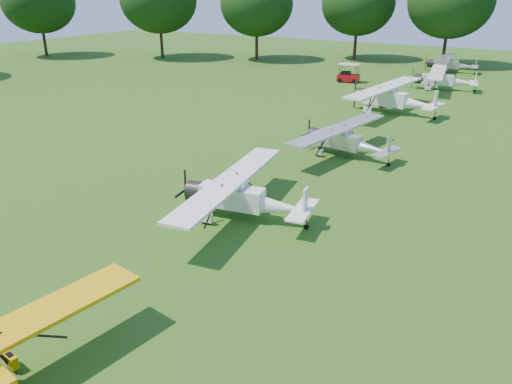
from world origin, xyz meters
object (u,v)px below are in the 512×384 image
aircraft_4 (346,139)px  aircraft_5 (392,97)px  golf_cart (348,76)px  aircraft_6 (443,78)px  aircraft_7 (450,63)px  aircraft_3 (241,195)px

aircraft_4 → aircraft_5: 13.03m
aircraft_5 → golf_cart: bearing=132.4°
aircraft_5 → aircraft_6: size_ratio=1.17×
aircraft_7 → golf_cart: bearing=-129.3°
golf_cart → aircraft_6: bearing=-4.5°
aircraft_5 → golf_cart: 14.95m
aircraft_3 → golf_cart: bearing=94.4°
aircraft_3 → golf_cart: golf_cart is taller
aircraft_3 → aircraft_5: bearing=81.2°
aircraft_5 → golf_cart: (-8.64, 12.19, -0.73)m
aircraft_5 → aircraft_3: bearing=-82.5°
aircraft_3 → aircraft_4: aircraft_3 is taller
aircraft_5 → aircraft_7: size_ratio=1.22×
aircraft_5 → aircraft_7: aircraft_5 is taller
aircraft_3 → aircraft_4: bearing=77.1°
aircraft_4 → aircraft_7: aircraft_7 is taller
aircraft_4 → aircraft_6: bearing=98.0°
aircraft_3 → aircraft_6: (1.31, 37.04, 0.02)m
aircraft_3 → aircraft_7: 49.29m
aircraft_3 → aircraft_7: bearing=81.2°
aircraft_6 → aircraft_7: 12.36m
aircraft_4 → golf_cart: bearing=120.1°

